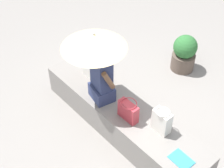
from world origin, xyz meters
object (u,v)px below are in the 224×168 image
handbag_black (128,111)px  person_seated (102,77)px  planter_near (184,53)px  tote_bag_canvas (91,67)px  parasol (94,41)px  magazine (181,160)px  shoulder_bag_spare (162,121)px

handbag_black → person_seated: bearing=0.5°
person_seated → planter_near: bearing=-89.8°
tote_bag_canvas → parasol: bearing=148.9°
magazine → parasol: bearing=5.6°
person_seated → parasol: size_ratio=0.79×
magazine → planter_near: bearing=-50.0°
handbag_black → magazine: 0.93m
person_seated → magazine: 1.52m
handbag_black → shoulder_bag_spare: bearing=-157.1°
person_seated → shoulder_bag_spare: person_seated is taller
magazine → shoulder_bag_spare: bearing=-16.5°
parasol → tote_bag_canvas: parasol is taller
shoulder_bag_spare → magazine: (-0.49, 0.16, -0.17)m
planter_near → magazine: bearing=128.3°
tote_bag_canvas → shoulder_bag_spare: (-1.46, 0.01, -0.00)m
handbag_black → magazine: bearing=-178.7°
parasol → handbag_black: 1.04m
tote_bag_canvas → shoulder_bag_spare: bearing=179.7°
shoulder_bag_spare → magazine: 0.54m
handbag_black → tote_bag_canvas: 1.05m
person_seated → tote_bag_canvas: size_ratio=2.54×
person_seated → tote_bag_canvas: (0.49, -0.19, -0.21)m
magazine → planter_near: (1.47, -1.87, -0.13)m
tote_bag_canvas → magazine: 1.97m
person_seated → handbag_black: size_ratio=2.97×
handbag_black → magazine: handbag_black is taller
parasol → person_seated: bearing=-115.4°
parasol → shoulder_bag_spare: 1.34m
person_seated → magazine: person_seated is taller
person_seated → tote_bag_canvas: bearing=-21.8°
parasol → planter_near: 2.27m
shoulder_bag_spare → person_seated: bearing=10.9°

